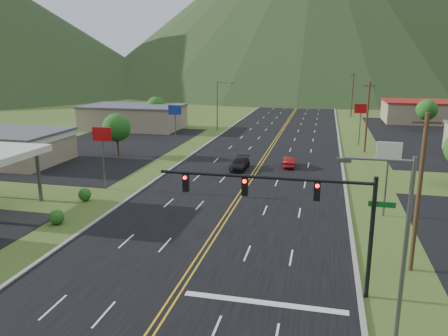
% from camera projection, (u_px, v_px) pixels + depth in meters
% --- Properties ---
extents(traffic_signal, '(13.10, 0.43, 7.00)m').
position_uv_depth(traffic_signal, '(298.00, 202.00, 24.15)').
color(traffic_signal, black).
rests_on(traffic_signal, ground).
extents(streetlight_east, '(3.28, 0.25, 9.00)m').
position_uv_depth(streetlight_east, '(398.00, 240.00, 19.38)').
color(streetlight_east, '#59595E').
rests_on(streetlight_east, ground).
extents(streetlight_west, '(3.28, 0.25, 9.00)m').
position_uv_depth(streetlight_west, '(219.00, 102.00, 81.09)').
color(streetlight_west, '#59595E').
rests_on(streetlight_west, ground).
extents(building_west_mid, '(14.40, 10.40, 4.10)m').
position_uv_depth(building_west_mid, '(6.00, 145.00, 56.01)').
color(building_west_mid, tan).
rests_on(building_west_mid, ground).
extents(building_west_far, '(18.40, 11.40, 4.50)m').
position_uv_depth(building_west_far, '(134.00, 117.00, 83.49)').
color(building_west_far, tan).
rests_on(building_west_far, ground).
extents(building_east_far, '(16.40, 12.40, 4.50)m').
position_uv_depth(building_east_far, '(424.00, 112.00, 92.01)').
color(building_east_far, tan).
rests_on(building_east_far, ground).
extents(pole_sign_west_a, '(2.00, 0.18, 6.40)m').
position_uv_depth(pole_sign_west_a, '(102.00, 140.00, 43.83)').
color(pole_sign_west_a, '#59595E').
rests_on(pole_sign_west_a, ground).
extents(pole_sign_west_b, '(2.00, 0.18, 6.40)m').
position_uv_depth(pole_sign_west_b, '(175.00, 114.00, 64.62)').
color(pole_sign_west_b, '#59595E').
rests_on(pole_sign_west_b, ground).
extents(pole_sign_east_a, '(2.00, 0.18, 6.40)m').
position_uv_depth(pole_sign_east_a, '(388.00, 158.00, 36.02)').
color(pole_sign_east_a, '#59595E').
rests_on(pole_sign_east_a, ground).
extents(pole_sign_east_b, '(2.00, 0.18, 6.40)m').
position_uv_depth(pole_sign_east_b, '(361.00, 113.00, 66.26)').
color(pole_sign_east_b, '#59595E').
rests_on(pole_sign_east_b, ground).
extents(tree_west_a, '(3.84, 3.84, 5.82)m').
position_uv_depth(tree_west_a, '(117.00, 128.00, 59.60)').
color(tree_west_a, '#382314').
rests_on(tree_west_a, ground).
extents(tree_west_b, '(3.84, 3.84, 5.82)m').
position_uv_depth(tree_west_b, '(156.00, 107.00, 86.21)').
color(tree_west_b, '#382314').
rests_on(tree_west_b, ground).
extents(tree_east_b, '(3.84, 3.84, 5.82)m').
position_uv_depth(tree_east_b, '(427.00, 110.00, 80.71)').
color(tree_east_b, '#382314').
rests_on(tree_east_b, ground).
extents(utility_pole_a, '(1.60, 0.28, 10.00)m').
position_uv_depth(utility_pole_a, '(419.00, 193.00, 26.44)').
color(utility_pole_a, '#382314').
rests_on(utility_pole_a, ground).
extents(utility_pole_b, '(1.60, 0.28, 10.00)m').
position_uv_depth(utility_pole_b, '(367.00, 117.00, 61.41)').
color(utility_pole_b, '#382314').
rests_on(utility_pole_b, ground).
extents(utility_pole_c, '(1.60, 0.28, 10.00)m').
position_uv_depth(utility_pole_c, '(352.00, 95.00, 99.21)').
color(utility_pole_c, '#382314').
rests_on(utility_pole_c, ground).
extents(utility_pole_d, '(1.60, 0.28, 10.00)m').
position_uv_depth(utility_pole_d, '(346.00, 85.00, 137.02)').
color(utility_pole_d, '#382314').
rests_on(utility_pole_d, ground).
extents(car_dark_mid, '(2.05, 4.68, 1.34)m').
position_uv_depth(car_dark_mid, '(240.00, 164.00, 52.69)').
color(car_dark_mid, black).
rests_on(car_dark_mid, ground).
extents(car_red_far, '(1.65, 3.97, 1.28)m').
position_uv_depth(car_red_far, '(289.00, 162.00, 53.96)').
color(car_red_far, maroon).
rests_on(car_red_far, ground).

